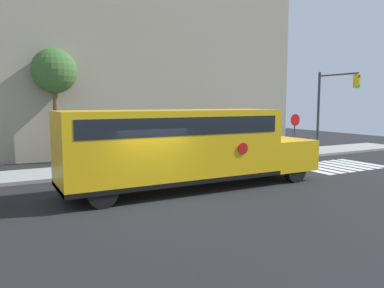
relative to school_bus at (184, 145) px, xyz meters
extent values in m
plane|color=black|center=(-1.80, -1.11, -1.77)|extent=(60.00, 60.00, 0.00)
cube|color=#9E9E99|center=(-1.80, 5.39, -1.69)|extent=(44.00, 3.00, 0.15)
cube|color=#9E937F|center=(-1.80, 11.89, 5.16)|extent=(32.00, 4.00, 13.86)
cube|color=white|center=(7.54, 0.89, -1.76)|extent=(0.50, 3.20, 0.01)
cube|color=white|center=(8.24, 0.89, -1.76)|extent=(0.50, 3.20, 0.01)
cube|color=white|center=(8.94, 0.89, -1.76)|extent=(0.50, 3.20, 0.01)
cube|color=white|center=(9.64, 0.89, -1.76)|extent=(0.50, 3.20, 0.01)
cube|color=white|center=(10.34, 0.89, -1.76)|extent=(0.50, 3.20, 0.01)
cube|color=white|center=(11.04, 0.89, -1.76)|extent=(0.50, 3.20, 0.01)
cube|color=white|center=(11.74, 0.89, -1.76)|extent=(0.50, 3.20, 0.01)
cube|color=yellow|center=(-0.49, 0.00, 0.01)|extent=(8.50, 2.50, 2.65)
cube|color=yellow|center=(4.85, 0.00, -0.66)|extent=(2.18, 2.50, 1.31)
cube|color=black|center=(-0.49, 0.00, -1.24)|extent=(8.50, 2.54, 0.16)
cube|color=black|center=(-0.49, 0.00, 0.79)|extent=(7.82, 2.53, 0.64)
cylinder|color=red|center=(1.85, -1.29, -0.12)|extent=(0.44, 0.02, 0.44)
cylinder|color=black|center=(4.74, 1.08, -1.27)|extent=(1.00, 0.30, 1.00)
cylinder|color=black|center=(4.74, -1.08, -1.27)|extent=(1.00, 0.30, 1.00)
cylinder|color=black|center=(-3.54, 1.08, -1.27)|extent=(1.00, 0.30, 1.00)
cylinder|color=black|center=(-3.54, -1.08, -1.27)|extent=(1.00, 0.30, 1.00)
cylinder|color=#38383A|center=(9.71, 4.21, -0.58)|extent=(0.07, 0.07, 2.37)
cylinder|color=red|center=(9.71, 4.16, 0.57)|extent=(0.72, 0.03, 0.72)
cylinder|color=#38383A|center=(12.06, 4.55, 0.89)|extent=(0.16, 0.16, 5.31)
cylinder|color=#38383A|center=(12.06, 3.12, 3.29)|extent=(0.10, 2.87, 0.10)
cube|color=yellow|center=(12.06, 1.79, 2.84)|extent=(0.28, 0.28, 0.80)
cylinder|color=red|center=(12.06, 1.64, 3.10)|extent=(0.18, 0.02, 0.18)
cylinder|color=#EAB214|center=(12.06, 1.64, 2.84)|extent=(0.18, 0.02, 0.18)
cylinder|color=green|center=(12.06, 1.64, 2.58)|extent=(0.18, 0.02, 0.18)
cylinder|color=brown|center=(-3.32, 9.16, 0.42)|extent=(0.28, 0.28, 4.38)
sphere|color=#3D662D|center=(-3.32, 9.16, 3.35)|extent=(2.47, 2.47, 2.47)
camera|label=1|loc=(-6.60, -12.79, 1.62)|focal=35.00mm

